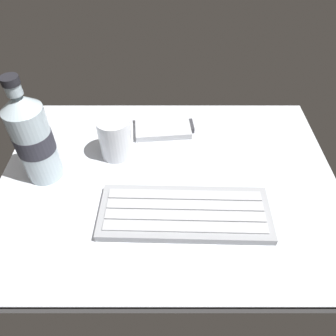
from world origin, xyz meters
TOP-DOWN VIEW (x-y plane):
  - ground_plane at (0.00, -0.23)cm, footprint 64.00×48.00cm
  - keyboard at (2.86, -8.48)cm, footprint 29.26×11.71cm
  - handheld_device at (-1.00, 14.72)cm, footprint 13.27×8.68cm
  - juice_cup at (-10.41, 7.10)cm, footprint 6.40×6.40cm
  - water_bottle at (-23.45, 1.45)cm, footprint 6.73×6.73cm

SIDE VIEW (x-z plane):
  - ground_plane at x=0.00cm, z-range -2.39..0.41cm
  - handheld_device at x=-1.00cm, z-range -0.02..1.48cm
  - keyboard at x=2.86cm, z-range -0.04..1.66cm
  - juice_cup at x=-10.41cm, z-range -0.34..8.16cm
  - water_bottle at x=-23.45cm, z-range -1.39..19.41cm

